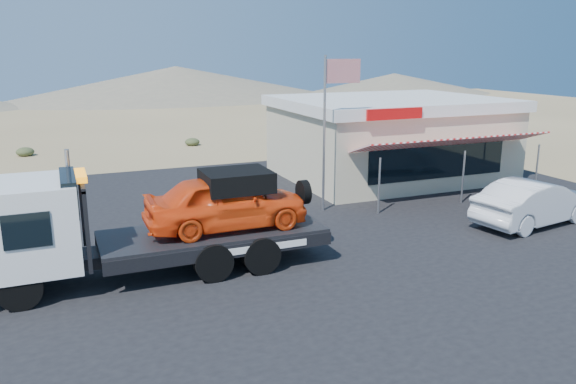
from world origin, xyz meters
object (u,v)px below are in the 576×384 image
object	(u,v)px
tow_truck	(153,218)
flagpole	(330,115)
jerky_store	(389,137)
white_sedan	(534,202)

from	to	relation	value
tow_truck	flagpole	bearing A→B (deg)	27.92
jerky_store	flagpole	size ratio (longest dim) A/B	1.73
jerky_store	tow_truck	bearing A→B (deg)	-147.10
tow_truck	flagpole	world-z (taller)	flagpole
white_sedan	flagpole	bearing A→B (deg)	43.83
white_sedan	jerky_store	bearing A→B (deg)	-6.18
flagpole	jerky_store	bearing A→B (deg)	38.79
tow_truck	flagpole	size ratio (longest dim) A/B	1.54
tow_truck	white_sedan	size ratio (longest dim) A/B	1.84
white_sedan	jerky_store	size ratio (longest dim) A/B	0.48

